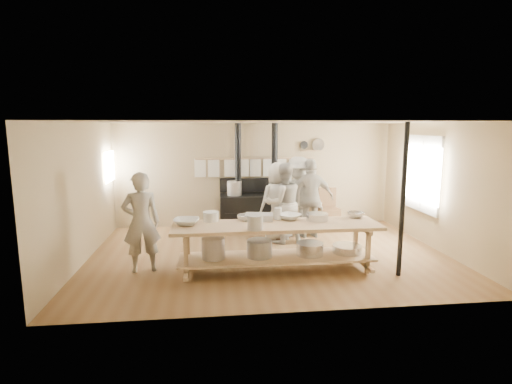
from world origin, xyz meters
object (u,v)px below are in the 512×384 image
cook_far_left (141,222)px  cook_right (311,198)px  prep_table (276,242)px  cook_by_window (298,195)px  cook_left (283,203)px  stove (256,208)px  chair (329,216)px  roasting_pan (259,217)px  cook_center (278,202)px

cook_far_left → cook_right: size_ratio=0.98×
prep_table → cook_far_left: cook_far_left is taller
cook_by_window → cook_left: bearing=-107.4°
stove → cook_by_window: 1.16m
prep_table → cook_left: bearing=75.5°
prep_table → cook_far_left: bearing=173.6°
prep_table → cook_far_left: (-2.32, 0.26, 0.36)m
prep_table → chair: bearing=57.5°
stove → cook_right: size_ratio=1.44×
prep_table → roasting_pan: size_ratio=7.20×
prep_table → cook_center: (0.36, 1.92, 0.35)m
cook_far_left → chair: (4.14, 2.60, -0.59)m
prep_table → roasting_pan: 0.57m
cook_left → roasting_pan: cook_left is taller
stove → cook_by_window: stove is taller
cook_left → cook_by_window: 0.87m
cook_left → cook_center: 0.23m
roasting_pan → cook_right: bearing=51.2°
stove → prep_table: 3.02m
cook_far_left → cook_center: bearing=-159.0°
cook_left → cook_right: (0.71, 0.38, 0.02)m
cook_far_left → roasting_pan: (2.06, 0.07, 0.02)m
cook_by_window → cook_right: bearing=-40.7°
stove → cook_left: size_ratio=1.48×
cook_right → cook_by_window: cook_by_window is taller
roasting_pan → cook_left: bearing=63.0°
prep_table → cook_by_window: cook_by_window is taller
stove → cook_left: stove is taller
cook_right → chair: (0.67, 0.78, -0.61)m
stove → roasting_pan: stove is taller
prep_table → cook_center: 1.98m
cook_right → cook_by_window: (-0.23, 0.35, 0.01)m
prep_table → cook_left: 1.79m
cook_far_left → cook_by_window: 3.90m
cook_center → cook_by_window: (0.56, 0.51, 0.04)m
cook_by_window → roasting_pan: size_ratio=3.65×
stove → cook_center: size_ratio=1.49×
stove → prep_table: size_ratio=0.72×
cook_far_left → cook_by_window: cook_by_window is taller
stove → cook_far_left: stove is taller
stove → prep_table: stove is taller
cook_left → cook_center: (-0.08, 0.22, -0.00)m
roasting_pan → cook_by_window: bearing=60.7°
cook_center → cook_right: 0.80m
prep_table → cook_right: (1.15, 2.08, 0.38)m
cook_center → roasting_pan: 1.70m
chair → roasting_pan: chair is taller
stove → cook_far_left: size_ratio=1.47×
prep_table → cook_center: cook_center is taller
cook_left → cook_right: bearing=-162.9°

